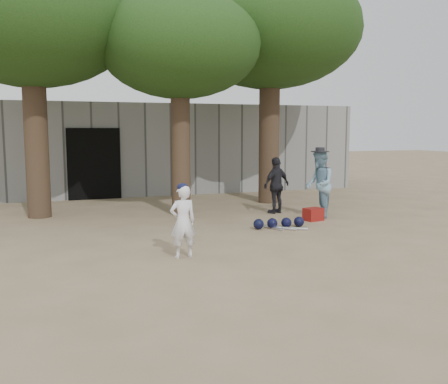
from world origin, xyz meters
name	(u,v)px	position (x,y,z in m)	size (l,w,h in m)	color
ground	(211,255)	(0.00, 0.00, 0.00)	(70.00, 70.00, 0.00)	#937C5E
boy_player	(183,222)	(-0.50, -0.02, 0.61)	(0.45, 0.29, 1.23)	white
spectator_blue	(319,184)	(3.62, 2.55, 0.83)	(0.80, 0.63, 1.65)	#7BA8BF
spectator_dark	(276,185)	(2.95, 3.53, 0.73)	(0.85, 0.35, 1.45)	black
red_bag	(313,214)	(3.32, 2.28, 0.15)	(0.42, 0.32, 0.30)	maroon
back_building	(121,148)	(0.00, 10.33, 1.50)	(16.00, 5.24, 3.00)	gray
helmet_row	(279,223)	(2.15, 1.72, 0.12)	(1.19, 0.29, 0.23)	black
bat_pile	(281,228)	(2.14, 1.61, 0.03)	(0.83, 0.81, 0.06)	silver
tree_row	(177,31)	(0.74, 5.02, 4.69)	(11.40, 5.80, 6.69)	brown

